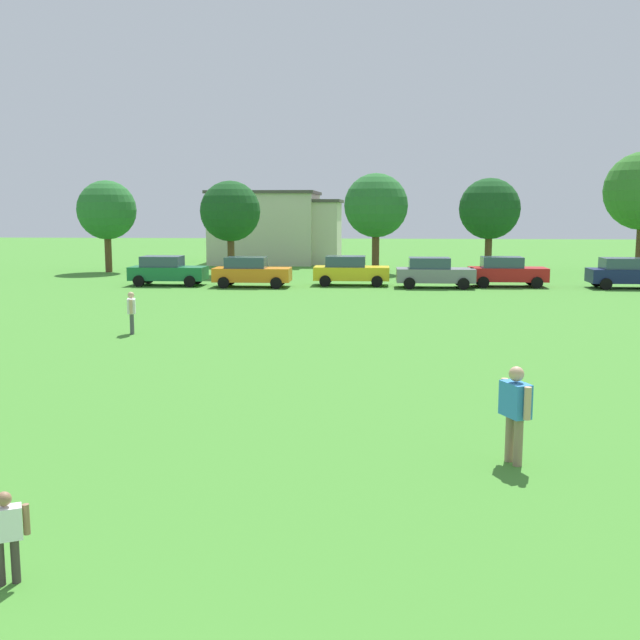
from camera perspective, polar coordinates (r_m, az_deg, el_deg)
The scene contains 16 objects.
ground_plane at distance 33.58m, azimuth -0.84°, elevation 0.91°, with size 160.00×160.00×0.00m, color #42842D.
child_kite_flyer at distance 9.81m, azimuth -22.54°, elevation -14.34°, with size 0.49×0.35×1.12m.
adult_bystander at distance 13.43m, azimuth 14.46°, elevation -6.30°, with size 0.51×0.75×1.71m.
bystander_near_trees at distance 27.31m, azimuth -13.99°, elevation 0.81°, with size 0.40×0.68×1.49m.
parked_car_green_0 at distance 44.41m, azimuth -11.44°, elevation 3.67°, with size 4.30×2.02×1.68m.
parked_car_orange_1 at distance 42.80m, azimuth -5.22°, elevation 3.63°, with size 4.30×2.02×1.68m.
parked_car_yellow_2 at distance 43.59m, azimuth 2.28°, elevation 3.74°, with size 4.30×2.02×1.68m.
parked_car_gray_3 at distance 42.71m, azimuth 8.55°, elevation 3.56°, with size 4.30×2.02×1.68m.
parked_car_red_4 at distance 44.12m, azimuth 13.81°, elevation 3.56°, with size 4.30×2.02×1.68m.
parked_car_navy_5 at distance 45.16m, azimuth 22.09°, elevation 3.30°, with size 4.30×2.02×1.68m.
tree_far_left at distance 54.71m, azimuth -15.74°, elevation 7.94°, with size 4.05×4.05×6.30m.
tree_left at distance 50.74m, azimuth -6.76°, elevation 8.10°, with size 3.98×3.98×6.19m.
tree_center at distance 52.17m, azimuth 4.23°, elevation 8.56°, with size 4.34×4.34×6.76m.
tree_right at distance 53.10m, azimuth 12.63°, elevation 8.14°, with size 4.13×4.13×6.43m.
house_left at distance 62.43m, azimuth -3.08°, elevation 6.69°, with size 10.24×7.52×5.09m.
house_right at distance 62.57m, azimuth -4.04°, elevation 6.99°, with size 8.40×9.13×5.76m.
Camera 1 is at (3.08, -3.15, 4.34)m, focal length 42.58 mm.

